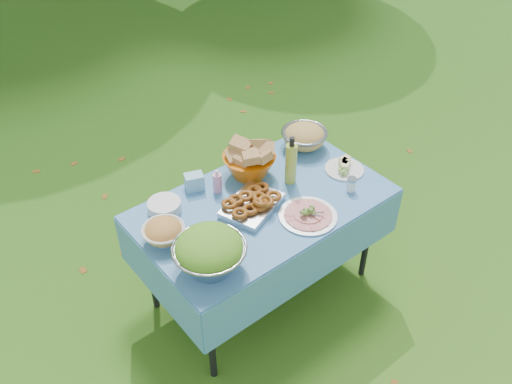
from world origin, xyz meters
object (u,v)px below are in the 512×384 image
at_px(picnic_table, 262,249).
at_px(pasta_bowl_steel, 304,136).
at_px(plate_stack, 164,206).
at_px(oil_bottle, 291,160).
at_px(bread_bowl, 249,160).
at_px(charcuterie_platter, 308,212).
at_px(salad_bowl, 209,252).

bearing_deg(picnic_table, pasta_bowl_steel, 25.41).
relative_size(picnic_table, plate_stack, 7.71).
relative_size(picnic_table, oil_bottle, 4.63).
bearing_deg(bread_bowl, pasta_bowl_steel, 1.77).
height_order(picnic_table, bread_bowl, bread_bowl).
xyz_separation_m(pasta_bowl_steel, charcuterie_platter, (-0.45, -0.53, -0.04)).
xyz_separation_m(pasta_bowl_steel, oil_bottle, (-0.32, -0.22, 0.08)).
distance_m(bread_bowl, oil_bottle, 0.26).
xyz_separation_m(plate_stack, charcuterie_platter, (0.60, -0.55, 0.01)).
bearing_deg(salad_bowl, plate_stack, 84.15).
xyz_separation_m(salad_bowl, bread_bowl, (0.64, 0.49, -0.01)).
bearing_deg(pasta_bowl_steel, bread_bowl, -178.23).
bearing_deg(oil_bottle, picnic_table, -168.91).
bearing_deg(plate_stack, charcuterie_platter, -42.62).
xyz_separation_m(plate_stack, oil_bottle, (0.73, -0.24, 0.13)).
distance_m(charcuterie_platter, oil_bottle, 0.36).
distance_m(bread_bowl, pasta_bowl_steel, 0.47).
bearing_deg(picnic_table, plate_stack, 148.47).
relative_size(bread_bowl, pasta_bowl_steel, 1.10).
xyz_separation_m(picnic_table, plate_stack, (-0.48, 0.29, 0.41)).
bearing_deg(salad_bowl, oil_bottle, 19.82).
distance_m(pasta_bowl_steel, charcuterie_platter, 0.70).
xyz_separation_m(salad_bowl, pasta_bowl_steel, (1.11, 0.51, -0.04)).
bearing_deg(charcuterie_platter, salad_bowl, 178.19).
bearing_deg(bread_bowl, plate_stack, 176.29).
bearing_deg(salad_bowl, charcuterie_platter, -1.81).
distance_m(salad_bowl, charcuterie_platter, 0.66).
relative_size(picnic_table, salad_bowl, 3.94).
relative_size(picnic_table, pasta_bowl_steel, 4.92).
xyz_separation_m(bread_bowl, oil_bottle, (0.15, -0.21, 0.05)).
relative_size(bread_bowl, oil_bottle, 1.03).
height_order(pasta_bowl_steel, charcuterie_platter, pasta_bowl_steel).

